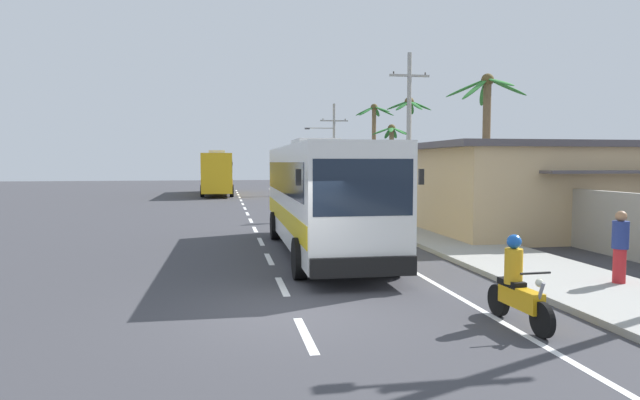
{
  "coord_description": "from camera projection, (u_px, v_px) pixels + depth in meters",
  "views": [
    {
      "loc": [
        -1.34,
        -10.5,
        2.9
      ],
      "look_at": [
        1.71,
        6.79,
        1.7
      ],
      "focal_mm": 30.97,
      "sensor_mm": 36.0,
      "label": 1
    }
  ],
  "objects": [
    {
      "name": "ground_plane",
      "position": [
        294.0,
        311.0,
        10.75
      ],
      "size": [
        160.0,
        160.0,
        0.0
      ],
      "primitive_type": "plane",
      "color": "#3A3A3F"
    },
    {
      "name": "sidewalk_kerb",
      "position": [
        433.0,
        234.0,
        21.75
      ],
      "size": [
        3.2,
        90.0,
        0.14
      ],
      "primitive_type": "cube",
      "color": "#999993",
      "rests_on": "ground"
    },
    {
      "name": "lane_markings",
      "position": [
        303.0,
        226.0,
        25.24
      ],
      "size": [
        3.79,
        71.0,
        0.01
      ],
      "color": "white",
      "rests_on": "ground"
    },
    {
      "name": "boundary_wall",
      "position": [
        477.0,
        202.0,
        26.27
      ],
      "size": [
        0.24,
        60.0,
        2.0
      ],
      "primitive_type": "cube",
      "color": "#9E998E",
      "rests_on": "ground"
    },
    {
      "name": "coach_bus_foreground",
      "position": [
        321.0,
        193.0,
        17.62
      ],
      "size": [
        2.95,
        11.22,
        3.68
      ],
      "color": "white",
      "rests_on": "ground"
    },
    {
      "name": "coach_bus_far_lane",
      "position": [
        217.0,
        172.0,
        49.49
      ],
      "size": [
        2.93,
        12.48,
        3.92
      ],
      "color": "gold",
      "rests_on": "ground"
    },
    {
      "name": "motorcycle_beside_bus",
      "position": [
        327.0,
        207.0,
        27.58
      ],
      "size": [
        0.56,
        1.96,
        1.6
      ],
      "color": "black",
      "rests_on": "ground"
    },
    {
      "name": "motorcycle_trailing",
      "position": [
        517.0,
        289.0,
        9.81
      ],
      "size": [
        0.56,
        1.96,
        1.61
      ],
      "color": "black",
      "rests_on": "ground"
    },
    {
      "name": "pedestrian_midwalk",
      "position": [
        620.0,
        245.0,
        12.59
      ],
      "size": [
        0.36,
        0.36,
        1.66
      ],
      "rotation": [
        0.0,
        0.0,
        4.14
      ],
      "color": "red",
      "rests_on": "sidewalk_kerb"
    },
    {
      "name": "pedestrian_far_walk",
      "position": [
        361.0,
        197.0,
        29.68
      ],
      "size": [
        0.36,
        0.36,
        1.66
      ],
      "rotation": [
        0.0,
        0.0,
        3.64
      ],
      "color": "#2D7A47",
      "rests_on": "sidewalk_kerb"
    },
    {
      "name": "utility_pole_mid",
      "position": [
        409.0,
        130.0,
        30.53
      ],
      "size": [
        2.28,
        0.24,
        8.91
      ],
      "color": "#9E9E99",
      "rests_on": "ground"
    },
    {
      "name": "utility_pole_far",
      "position": [
        333.0,
        146.0,
        50.05
      ],
      "size": [
        3.98,
        0.24,
        8.19
      ],
      "color": "#9E9E99",
      "rests_on": "ground"
    },
    {
      "name": "palm_nearest",
      "position": [
        486.0,
        125.0,
        24.63
      ],
      "size": [
        3.56,
        3.59,
        6.85
      ],
      "color": "brown",
      "rests_on": "ground"
    },
    {
      "name": "palm_second",
      "position": [
        374.0,
        135.0,
        44.2
      ],
      "size": [
        3.29,
        3.26,
        7.57
      ],
      "color": "brown",
      "rests_on": "ground"
    },
    {
      "name": "palm_third",
      "position": [
        391.0,
        147.0,
        40.59
      ],
      "size": [
        3.04,
        2.94,
        5.69
      ],
      "color": "brown",
      "rests_on": "ground"
    },
    {
      "name": "palm_fourth",
      "position": [
        409.0,
        131.0,
        32.97
      ],
      "size": [
        2.67,
        2.54,
        6.79
      ],
      "color": "brown",
      "rests_on": "ground"
    },
    {
      "name": "roadside_building",
      "position": [
        616.0,
        188.0,
        22.82
      ],
      "size": [
        16.63,
        7.45,
        3.68
      ],
      "color": "tan",
      "rests_on": "ground"
    }
  ]
}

